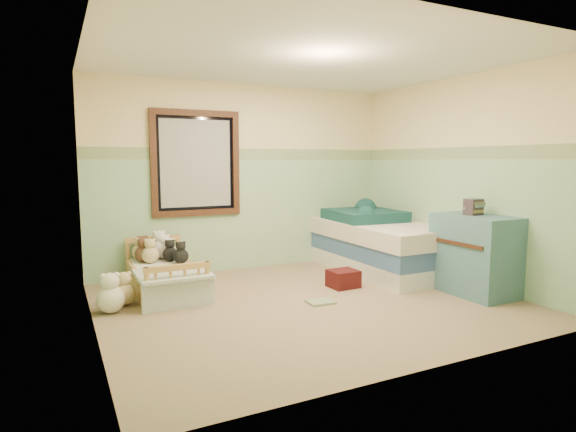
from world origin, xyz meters
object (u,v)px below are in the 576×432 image
plush_floor_tan (124,294)px  red_pillow (343,279)px  toddler_bed_frame (165,285)px  dresser (475,255)px  twin_bed_frame (379,263)px  plush_floor_cream (111,299)px  floor_book (321,302)px

plush_floor_tan → red_pillow: size_ratio=0.73×
toddler_bed_frame → dresser: (3.10, -1.58, 0.36)m
toddler_bed_frame → plush_floor_tan: bearing=-147.8°
plush_floor_tan → twin_bed_frame: bearing=1.4°
twin_bed_frame → toddler_bed_frame: bearing=175.6°
twin_bed_frame → dresser: (0.26, -1.37, 0.33)m
toddler_bed_frame → dresser: 3.50m
plush_floor_cream → twin_bed_frame: bearing=4.6°
floor_book → red_pillow: bearing=41.3°
toddler_bed_frame → plush_floor_tan: size_ratio=5.66×
plush_floor_cream → floor_book: bearing=-17.9°
dresser → floor_book: 1.84m
plush_floor_cream → floor_book: 2.11m
floor_book → plush_floor_cream: bearing=166.0°
plush_floor_cream → red_pillow: (2.56, -0.22, -0.03)m
twin_bed_frame → floor_book: (-1.47, -0.93, -0.10)m
plush_floor_tan → twin_bed_frame: 3.32m
floor_book → dresser: bearing=-10.4°
toddler_bed_frame → plush_floor_cream: 0.80m
toddler_bed_frame → red_pillow: 2.06m
plush_floor_tan → dresser: bearing=-19.7°
plush_floor_tan → red_pillow: (2.41, -0.42, -0.02)m
toddler_bed_frame → floor_book: size_ratio=4.91×
twin_bed_frame → floor_book: bearing=-147.7°
twin_bed_frame → plush_floor_tan: bearing=-178.6°
toddler_bed_frame → red_pillow: size_ratio=4.11×
dresser → red_pillow: 1.50m
dresser → twin_bed_frame: bearing=100.9°
twin_bed_frame → floor_book: twin_bed_frame is taller
twin_bed_frame → red_pillow: 1.04m
toddler_bed_frame → floor_book: bearing=-39.7°
plush_floor_cream → floor_book: (2.00, -0.65, -0.12)m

